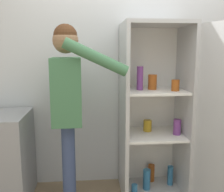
# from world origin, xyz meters

# --- Properties ---
(wall_back) EXTENTS (7.00, 0.06, 2.55)m
(wall_back) POSITION_xyz_m (0.00, 0.98, 1.27)
(wall_back) COLOR silver
(wall_back) RESTS_ON ground_plane
(refrigerator) EXTENTS (0.89, 1.17, 1.74)m
(refrigerator) POSITION_xyz_m (0.27, 0.56, 0.86)
(refrigerator) COLOR #B7BABC
(refrigerator) RESTS_ON ground_plane
(person) EXTENTS (0.67, 0.61, 1.71)m
(person) POSITION_xyz_m (-0.68, 0.51, 1.08)
(person) COLOR #384770
(person) RESTS_ON ground_plane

